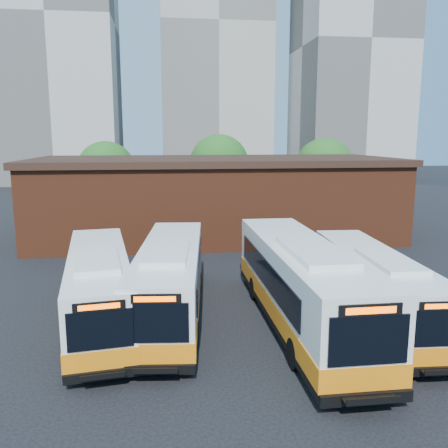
{
  "coord_description": "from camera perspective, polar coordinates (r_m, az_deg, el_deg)",
  "views": [
    {
      "loc": [
        -4.19,
        -18.24,
        8.0
      ],
      "look_at": [
        -0.91,
        7.23,
        3.3
      ],
      "focal_mm": 38.0,
      "sensor_mm": 36.0,
      "label": 1
    }
  ],
  "objects": [
    {
      "name": "tower_left",
      "position": [
        94.09,
        -19.54,
        21.98
      ],
      "size": [
        20.0,
        18.0,
        56.2
      ],
      "color": "beige",
      "rests_on": "ground"
    },
    {
      "name": "ground",
      "position": [
        20.35,
        5.28,
        -12.82
      ],
      "size": [
        220.0,
        220.0,
        0.0
      ],
      "primitive_type": "plane",
      "color": "black"
    },
    {
      "name": "tower_center",
      "position": [
        107.19,
        -1.28,
        22.4
      ],
      "size": [
        22.0,
        20.0,
        61.2
      ],
      "color": "#B6B1A6",
      "rests_on": "ground"
    },
    {
      "name": "transit_worker",
      "position": [
        16.63,
        15.47,
        -15.04
      ],
      "size": [
        0.72,
        0.83,
        1.93
      ],
      "primitive_type": "imported",
      "rotation": [
        0.0,
        0.0,
        2.0
      ],
      "color": "#111633",
      "rests_on": "ground"
    },
    {
      "name": "tree_mid",
      "position": [
        52.68,
        -0.58,
        7.2
      ],
      "size": [
        6.56,
        6.56,
        8.36
      ],
      "color": "#382314",
      "rests_on": "ground"
    },
    {
      "name": "bus_mideast",
      "position": [
        20.59,
        9.25,
        -7.53
      ],
      "size": [
        2.97,
        13.93,
        3.78
      ],
      "rotation": [
        0.0,
        0.0,
        0.0
      ],
      "color": "white",
      "rests_on": "ground"
    },
    {
      "name": "bus_east",
      "position": [
        22.12,
        17.68,
        -7.41
      ],
      "size": [
        3.03,
        11.69,
        3.15
      ],
      "rotation": [
        0.0,
        0.0,
        -0.06
      ],
      "color": "white",
      "rests_on": "ground"
    },
    {
      "name": "tree_west",
      "position": [
        50.68,
        -13.99,
        6.27
      ],
      "size": [
        6.0,
        6.0,
        7.65
      ],
      "color": "#382314",
      "rests_on": "ground"
    },
    {
      "name": "bus_midwest",
      "position": [
        21.69,
        -6.45,
        -6.99
      ],
      "size": [
        3.75,
        12.72,
        3.42
      ],
      "rotation": [
        0.0,
        0.0,
        -0.1
      ],
      "color": "white",
      "rests_on": "ground"
    },
    {
      "name": "tower_right",
      "position": [
        94.2,
        15.0,
        20.03
      ],
      "size": [
        18.0,
        18.0,
        49.2
      ],
      "color": "beige",
      "rests_on": "ground"
    },
    {
      "name": "bus_west",
      "position": [
        21.5,
        -14.8,
        -7.63
      ],
      "size": [
        4.03,
        12.17,
        3.27
      ],
      "rotation": [
        0.0,
        0.0,
        0.14
      ],
      "color": "white",
      "rests_on": "ground"
    },
    {
      "name": "depot_building",
      "position": [
        38.76,
        -1.08,
        3.34
      ],
      "size": [
        28.6,
        12.6,
        6.4
      ],
      "color": "maroon",
      "rests_on": "ground"
    },
    {
      "name": "tree_east",
      "position": [
        52.25,
        11.97,
        6.67
      ],
      "size": [
        6.24,
        6.24,
        7.96
      ],
      "color": "#382314",
      "rests_on": "ground"
    }
  ]
}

